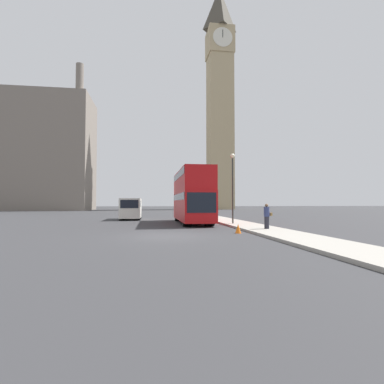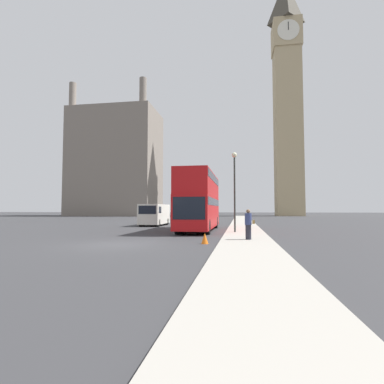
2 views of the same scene
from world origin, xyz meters
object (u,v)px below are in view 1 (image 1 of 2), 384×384
Objects in this scene: pedestrian at (267,216)px; street_lamp at (233,177)px; red_double_decker_bus at (192,194)px; white_van at (131,208)px; clock_tower at (220,94)px.

street_lamp reaches higher than pedestrian.
street_lamp is at bearing -45.02° from red_double_decker_bus.
red_double_decker_bus is 4.30m from street_lamp.
red_double_decker_bus is 1.96× the size of white_van.
clock_tower is at bearing 74.31° from red_double_decker_bus.
clock_tower is 68.04m from street_lamp.
pedestrian is at bearing -100.74° from clock_tower.
white_van is (-5.71, 6.65, -1.33)m from red_double_decker_bus.
white_van is (-21.74, -50.41, -31.99)m from clock_tower.
red_double_decker_bus is 6.41× the size of pedestrian.
clock_tower is 11.55× the size of street_lamp.
clock_tower is 63.54m from white_van.
street_lamp is (-0.79, 5.11, 2.90)m from pedestrian.
street_lamp is at bearing -102.35° from clock_tower.
street_lamp is at bearing 98.79° from pedestrian.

